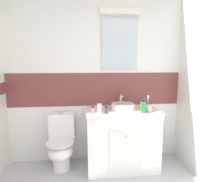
{
  "coord_description": "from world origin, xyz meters",
  "views": [
    {
      "loc": [
        -0.07,
        -0.36,
        1.49
      ],
      "look_at": [
        0.19,
        1.91,
        1.14
      ],
      "focal_mm": 29.35,
      "sensor_mm": 36.0,
      "label": 1
    }
  ],
  "objects_px": {
    "sink_basin": "(123,106)",
    "lotion_bottle_short": "(93,110)",
    "mouthwash_bottle": "(143,107)",
    "toilet": "(61,144)",
    "toothbrush_cup": "(149,108)",
    "soap_dispenser": "(100,108)",
    "perfume_flask_small": "(106,110)"
  },
  "relations": [
    {
      "from": "sink_basin",
      "to": "mouthwash_bottle",
      "type": "bearing_deg",
      "value": -40.64
    },
    {
      "from": "mouthwash_bottle",
      "to": "perfume_flask_small",
      "type": "xyz_separation_m",
      "value": [
        -0.48,
        0.02,
        -0.03
      ]
    },
    {
      "from": "mouthwash_bottle",
      "to": "toilet",
      "type": "bearing_deg",
      "value": 167.61
    },
    {
      "from": "perfume_flask_small",
      "to": "toilet",
      "type": "bearing_deg",
      "value": 160.38
    },
    {
      "from": "sink_basin",
      "to": "mouthwash_bottle",
      "type": "height_order",
      "value": "sink_basin"
    },
    {
      "from": "toothbrush_cup",
      "to": "perfume_flask_small",
      "type": "distance_m",
      "value": 0.57
    },
    {
      "from": "toothbrush_cup",
      "to": "lotion_bottle_short",
      "type": "bearing_deg",
      "value": -179.4
    },
    {
      "from": "toilet",
      "to": "soap_dispenser",
      "type": "bearing_deg",
      "value": -21.41
    },
    {
      "from": "sink_basin",
      "to": "lotion_bottle_short",
      "type": "xyz_separation_m",
      "value": [
        -0.42,
        -0.19,
        0.0
      ]
    },
    {
      "from": "toothbrush_cup",
      "to": "toilet",
      "type": "bearing_deg",
      "value": 169.33
    },
    {
      "from": "sink_basin",
      "to": "mouthwash_bottle",
      "type": "xyz_separation_m",
      "value": [
        0.24,
        -0.2,
        0.03
      ]
    },
    {
      "from": "lotion_bottle_short",
      "to": "soap_dispenser",
      "type": "bearing_deg",
      "value": 13.45
    },
    {
      "from": "perfume_flask_small",
      "to": "soap_dispenser",
      "type": "bearing_deg",
      "value": 172.33
    },
    {
      "from": "sink_basin",
      "to": "perfume_flask_small",
      "type": "distance_m",
      "value": 0.31
    },
    {
      "from": "toilet",
      "to": "perfume_flask_small",
      "type": "distance_m",
      "value": 0.85
    },
    {
      "from": "toothbrush_cup",
      "to": "mouthwash_bottle",
      "type": "relative_size",
      "value": 1.33
    },
    {
      "from": "toothbrush_cup",
      "to": "lotion_bottle_short",
      "type": "height_order",
      "value": "toothbrush_cup"
    },
    {
      "from": "toothbrush_cup",
      "to": "soap_dispenser",
      "type": "bearing_deg",
      "value": 178.83
    },
    {
      "from": "soap_dispenser",
      "to": "sink_basin",
      "type": "bearing_deg",
      "value": 26.82
    },
    {
      "from": "toilet",
      "to": "perfume_flask_small",
      "type": "height_order",
      "value": "perfume_flask_small"
    },
    {
      "from": "sink_basin",
      "to": "toothbrush_cup",
      "type": "distance_m",
      "value": 0.37
    },
    {
      "from": "soap_dispenser",
      "to": "perfume_flask_small",
      "type": "xyz_separation_m",
      "value": [
        0.09,
        -0.01,
        -0.02
      ]
    },
    {
      "from": "sink_basin",
      "to": "lotion_bottle_short",
      "type": "distance_m",
      "value": 0.46
    },
    {
      "from": "sink_basin",
      "to": "toilet",
      "type": "height_order",
      "value": "sink_basin"
    },
    {
      "from": "toothbrush_cup",
      "to": "perfume_flask_small",
      "type": "relative_size",
      "value": 2.34
    },
    {
      "from": "soap_dispenser",
      "to": "lotion_bottle_short",
      "type": "relative_size",
      "value": 1.64
    },
    {
      "from": "lotion_bottle_short",
      "to": "perfume_flask_small",
      "type": "bearing_deg",
      "value": 3.08
    },
    {
      "from": "sink_basin",
      "to": "perfume_flask_small",
      "type": "relative_size",
      "value": 3.82
    },
    {
      "from": "toothbrush_cup",
      "to": "mouthwash_bottle",
      "type": "height_order",
      "value": "toothbrush_cup"
    },
    {
      "from": "toothbrush_cup",
      "to": "lotion_bottle_short",
      "type": "relative_size",
      "value": 2.24
    },
    {
      "from": "soap_dispenser",
      "to": "lotion_bottle_short",
      "type": "distance_m",
      "value": 0.09
    },
    {
      "from": "toilet",
      "to": "mouthwash_bottle",
      "type": "relative_size",
      "value": 4.65
    }
  ]
}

